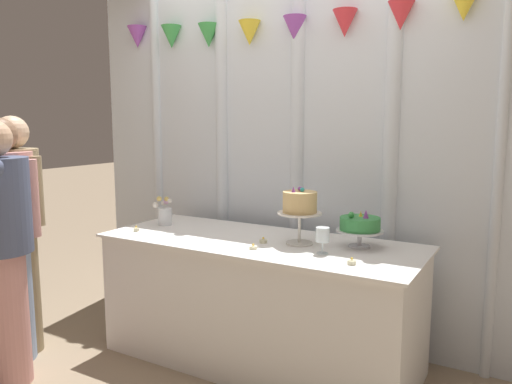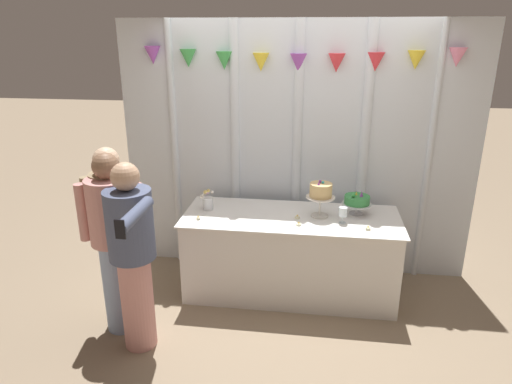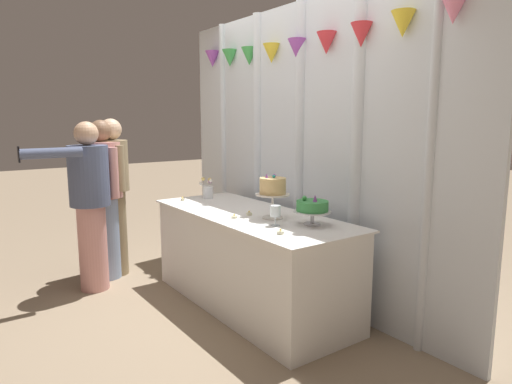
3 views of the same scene
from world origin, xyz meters
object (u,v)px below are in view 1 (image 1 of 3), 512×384
at_px(tealight_far_left, 136,229).
at_px(tealight_near_left, 263,241).
at_px(guest_man_dark_suit, 18,224).
at_px(guest_man_pink_jacket, 7,232).
at_px(cake_display_nearleft, 300,205).
at_px(tealight_near_right, 253,247).
at_px(cake_table, 259,301).
at_px(cake_display_nearright, 360,225).
at_px(wine_glass, 323,235).
at_px(flower_vase, 164,213).
at_px(tealight_far_right, 352,262).

distance_m(tealight_far_left, tealight_near_left, 0.89).
relative_size(guest_man_dark_suit, guest_man_pink_jacket, 1.01).
distance_m(cake_display_nearleft, tealight_near_right, 0.37).
bearing_deg(cake_table, cake_display_nearright, 12.48).
xyz_separation_m(tealight_near_left, guest_man_pink_jacket, (-1.42, -0.71, 0.03)).
height_order(wine_glass, flower_vase, flower_vase).
relative_size(tealight_far_right, guest_man_dark_suit, 0.03).
xyz_separation_m(tealight_near_left, guest_man_dark_suit, (-1.47, -0.60, 0.06)).
relative_size(cake_display_nearleft, tealight_near_left, 7.31).
relative_size(cake_display_nearright, guest_man_pink_jacket, 0.18).
distance_m(wine_glass, guest_man_dark_suit, 1.95).
height_order(tealight_far_left, tealight_near_left, tealight_far_left).
bearing_deg(tealight_far_left, tealight_near_left, 9.52).
height_order(cake_display_nearright, tealight_near_left, cake_display_nearright).
relative_size(wine_glass, tealight_near_right, 3.16).
relative_size(tealight_near_right, guest_man_dark_suit, 0.03).
distance_m(cake_display_nearleft, tealight_far_left, 1.12).
distance_m(cake_display_nearleft, tealight_near_left, 0.31).
distance_m(cake_display_nearleft, guest_man_dark_suit, 1.81).
relative_size(wine_glass, tealight_near_left, 3.09).
bearing_deg(cake_display_nearright, tealight_far_right, -77.78).
height_order(cake_display_nearleft, tealight_far_left, cake_display_nearleft).
bearing_deg(cake_display_nearright, tealight_near_left, -161.10).
relative_size(flower_vase, guest_man_dark_suit, 0.13).
xyz_separation_m(cake_display_nearleft, tealight_far_left, (-1.08, -0.23, -0.22)).
xyz_separation_m(cake_display_nearleft, guest_man_pink_jacket, (-1.62, -0.79, -0.19)).
bearing_deg(wine_glass, tealight_far_left, -175.34).
bearing_deg(cake_table, cake_display_nearleft, 6.33).
height_order(guest_man_dark_suit, guest_man_pink_jacket, guest_man_dark_suit).
xyz_separation_m(cake_table, cake_display_nearleft, (0.26, 0.03, 0.63)).
bearing_deg(guest_man_dark_suit, wine_glass, 16.48).
distance_m(cake_display_nearright, guest_man_dark_suit, 2.15).
bearing_deg(cake_display_nearright, cake_table, -167.52).
relative_size(cake_table, tealight_far_left, 51.22).
xyz_separation_m(tealight_far_right, guest_man_pink_jacket, (-2.03, -0.54, 0.03)).
bearing_deg(cake_table, guest_man_dark_suit, -155.36).
distance_m(cake_display_nearleft, cake_display_nearright, 0.36).
height_order(cake_display_nearleft, tealight_near_right, cake_display_nearleft).
relative_size(wine_glass, flower_vase, 0.71).
distance_m(cake_display_nearright, tealight_near_left, 0.58).
relative_size(cake_table, tealight_far_right, 43.22).
xyz_separation_m(cake_display_nearright, flower_vase, (-1.38, -0.08, -0.05)).
height_order(cake_display_nearright, tealight_far_left, cake_display_nearright).
xyz_separation_m(flower_vase, tealight_near_right, (0.87, -0.26, -0.07)).
xyz_separation_m(cake_display_nearright, guest_man_pink_jacket, (-1.95, -0.89, -0.09)).
bearing_deg(cake_display_nearleft, guest_man_dark_suit, -157.94).
bearing_deg(tealight_far_right, wine_glass, 149.27).
bearing_deg(tealight_near_right, guest_man_pink_jacket, -159.07).
relative_size(cake_display_nearleft, tealight_far_left, 9.02).
height_order(cake_display_nearleft, tealight_near_left, cake_display_nearleft).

